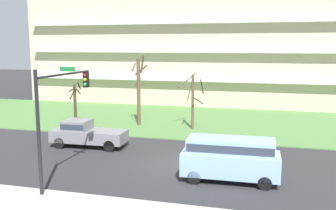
% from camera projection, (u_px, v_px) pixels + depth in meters
% --- Properties ---
extents(ground, '(160.00, 160.00, 0.00)m').
position_uv_depth(ground, '(175.00, 165.00, 23.45)').
color(ground, '#2D2D30').
extents(grass_lawn_strip, '(80.00, 16.00, 0.08)m').
position_uv_depth(grass_lawn_strip, '(209.00, 121.00, 36.81)').
color(grass_lawn_strip, '#547F42').
rests_on(grass_lawn_strip, ground).
extents(apartment_building, '(50.23, 14.75, 13.24)m').
position_uv_depth(apartment_building, '(228.00, 51.00, 50.01)').
color(apartment_building, beige).
rests_on(apartment_building, ground).
extents(tree_far_left, '(1.15, 1.10, 4.07)m').
position_uv_depth(tree_far_left, '(75.00, 102.00, 35.07)').
color(tree_far_left, '#423023').
rests_on(tree_far_left, ground).
extents(tree_left, '(1.27, 1.20, 6.47)m').
position_uv_depth(tree_left, '(139.00, 89.00, 34.46)').
color(tree_left, brown).
rests_on(tree_left, ground).
extents(tree_center, '(2.26, 2.25, 4.90)m').
position_uv_depth(tree_center, '(193.00, 99.00, 32.81)').
color(tree_center, brown).
rests_on(tree_center, ground).
extents(van_blue_near_left, '(5.25, 2.13, 2.36)m').
position_uv_depth(van_blue_near_left, '(230.00, 156.00, 20.41)').
color(van_blue_near_left, '#8CB2E0').
rests_on(van_blue_near_left, ground).
extents(pickup_gray_center_left, '(5.47, 2.21, 1.95)m').
position_uv_depth(pickup_gray_center_left, '(86.00, 133.00, 27.52)').
color(pickup_gray_center_left, slate).
rests_on(pickup_gray_center_left, ground).
extents(traffic_signal_mast, '(0.90, 5.40, 6.19)m').
position_uv_depth(traffic_signal_mast, '(58.00, 105.00, 19.53)').
color(traffic_signal_mast, black).
rests_on(traffic_signal_mast, ground).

